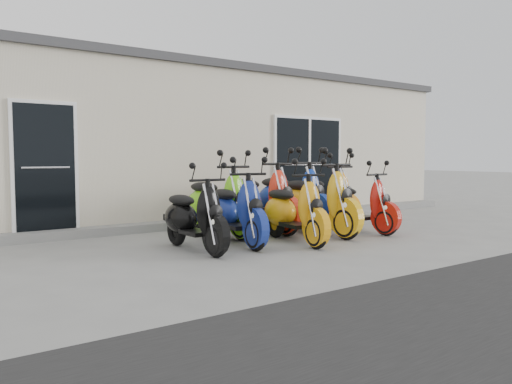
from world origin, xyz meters
TOP-DOWN VIEW (x-y plane):
  - ground at (0.00, 0.00)m, footprint 80.00×80.00m
  - building at (0.00, 5.20)m, footprint 14.00×6.00m
  - roof_cap at (0.00, 5.20)m, footprint 14.20×6.20m
  - front_step at (0.00, 2.02)m, footprint 14.00×0.40m
  - door_left at (-3.20, 2.17)m, footprint 1.07×0.08m
  - door_right at (2.60, 2.17)m, footprint 2.02×0.08m
  - scooter_front_black at (-1.70, -0.25)m, footprint 0.68×1.78m
  - scooter_front_blue at (-0.91, -0.14)m, footprint 0.86×1.93m
  - scooter_front_orange_a at (-0.07, -0.54)m, footprint 0.89×1.91m
  - scooter_front_orange_b at (0.79, -0.12)m, footprint 0.82×2.10m
  - scooter_front_red at (1.64, -0.32)m, footprint 0.80×1.84m
  - scooter_back_green at (-0.68, 0.79)m, footprint 0.88×2.07m
  - scooter_back_red at (0.20, 0.75)m, footprint 0.92×2.15m
  - scooter_back_blue at (0.93, 0.74)m, footprint 0.92×2.17m
  - scooter_back_yellow at (1.86, 0.81)m, footprint 0.82×2.01m

SIDE VIEW (x-z plane):
  - ground at x=0.00m, z-range 0.00..0.00m
  - front_step at x=0.00m, z-range 0.00..0.15m
  - scooter_front_black at x=-1.70m, z-range 0.00..1.31m
  - scooter_front_red at x=1.64m, z-range 0.00..1.32m
  - scooter_front_orange_a at x=-0.07m, z-range 0.00..1.36m
  - scooter_front_blue at x=-0.91m, z-range 0.00..1.39m
  - scooter_back_yellow at x=1.86m, z-range 0.00..1.46m
  - scooter_back_green at x=-0.68m, z-range 0.00..1.50m
  - scooter_front_orange_b at x=0.79m, z-range 0.00..1.54m
  - scooter_back_red at x=0.20m, z-range 0.00..1.55m
  - scooter_back_blue at x=0.93m, z-range 0.00..1.56m
  - door_left at x=-3.20m, z-range 0.15..2.37m
  - door_right at x=2.60m, z-range 0.15..2.37m
  - building at x=0.00m, z-range 0.00..3.20m
  - roof_cap at x=0.00m, z-range 3.20..3.36m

